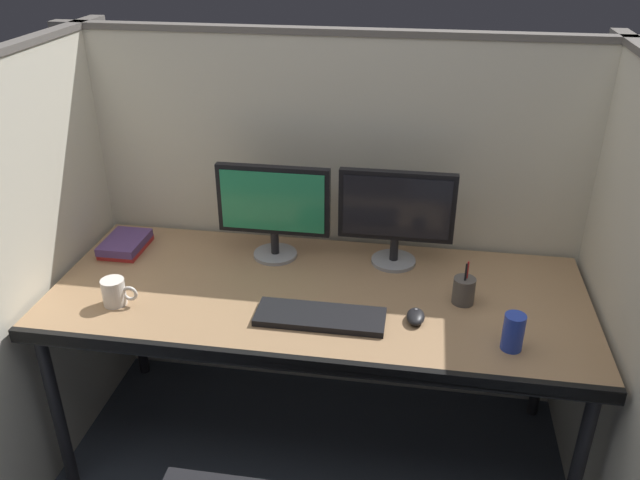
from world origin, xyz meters
The scene contains 12 objects.
cubicle_partition_rear centered at (0.00, 0.74, 0.79)m, with size 2.21×0.06×1.57m.
cubicle_partition_left centered at (-0.99, 0.20, 0.79)m, with size 0.06×1.41×1.57m.
cubicle_partition_right centered at (0.99, 0.20, 0.79)m, with size 0.06×1.41×1.57m.
desk centered at (0.00, 0.29, 0.69)m, with size 1.90×0.80×0.74m.
monitor_left centered at (-0.21, 0.53, 0.96)m, with size 0.43×0.17×0.37m.
monitor_right centered at (0.25, 0.55, 0.96)m, with size 0.43×0.17×0.37m.
keyboard_main centered at (0.04, 0.13, 0.75)m, with size 0.43×0.15×0.02m, color black.
computer_mouse centered at (0.35, 0.17, 0.76)m, with size 0.06×0.10×0.04m.
book_stack centered at (-0.81, 0.48, 0.77)m, with size 0.15×0.22×0.05m.
soda_can centered at (0.65, 0.06, 0.80)m, with size 0.07×0.07×0.12m, color #263FB2.
pen_cup centered at (0.51, 0.31, 0.79)m, with size 0.08×0.08×0.16m.
coffee_mug centered at (-0.67, 0.11, 0.79)m, with size 0.13×0.08×0.09m.
Camera 1 is at (0.32, -1.63, 1.96)m, focal length 36.21 mm.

